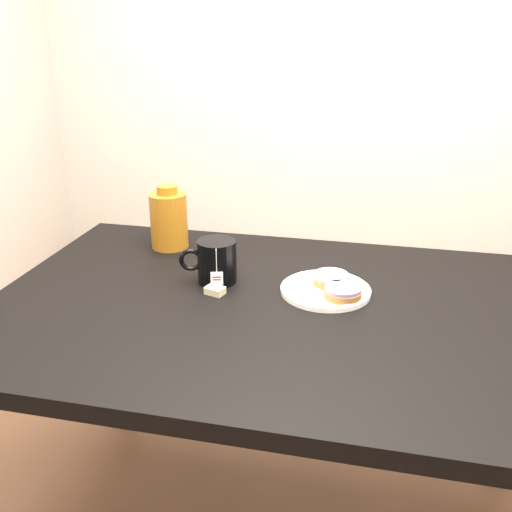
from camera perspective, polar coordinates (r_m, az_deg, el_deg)
name	(u,v)px	position (r m, az deg, el deg)	size (l,w,h in m)	color
wall_back	(355,26)	(3.18, 9.86, 21.69)	(3.50, 0.02, 2.70)	beige
table	(284,336)	(1.38, 2.81, -7.96)	(1.40, 0.90, 0.75)	black
plate	(326,289)	(1.40, 6.97, -3.34)	(0.22, 0.22, 0.02)	white
bagel_back	(331,279)	(1.42, 7.51, -2.30)	(0.10, 0.10, 0.03)	brown
bagel_front	(343,292)	(1.36, 8.67, -3.60)	(0.12, 0.12, 0.03)	brown
mug	(216,261)	(1.44, -4.03, -0.50)	(0.16, 0.12, 0.11)	black
teabag_pouch	(215,290)	(1.39, -4.12, -3.46)	(0.04, 0.03, 0.02)	#C6B793
bagel_package	(169,219)	(1.67, -8.71, 3.64)	(0.12, 0.12, 0.19)	#68390D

